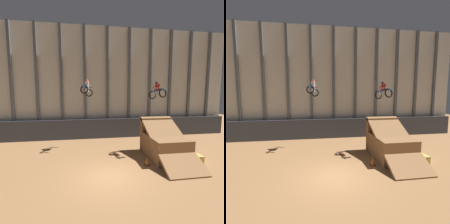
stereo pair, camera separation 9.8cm
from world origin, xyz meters
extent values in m
plane|color=#996B42|center=(0.00, 0.00, 0.00)|extent=(60.00, 60.00, 0.00)
cube|color=beige|center=(0.00, 9.97, 6.22)|extent=(32.00, 0.12, 12.45)
cube|color=#4C5156|center=(-8.87, 9.77, 6.22)|extent=(0.28, 0.28, 12.45)
cube|color=#4C5156|center=(-6.33, 9.77, 6.22)|extent=(0.28, 0.28, 12.45)
cube|color=#4C5156|center=(-3.80, 9.77, 6.22)|extent=(0.28, 0.28, 12.45)
cube|color=#4C5156|center=(-1.27, 9.77, 6.22)|extent=(0.28, 0.28, 12.45)
cube|color=#4C5156|center=(1.27, 9.77, 6.22)|extent=(0.28, 0.28, 12.45)
cube|color=#4C5156|center=(3.80, 9.77, 6.22)|extent=(0.28, 0.28, 12.45)
cube|color=#4C5156|center=(6.33, 9.77, 6.22)|extent=(0.28, 0.28, 12.45)
cube|color=#4C5156|center=(8.87, 9.77, 6.22)|extent=(0.28, 0.28, 12.45)
cube|color=#4C5156|center=(11.40, 9.77, 6.22)|extent=(0.28, 0.28, 12.45)
cube|color=#4C5156|center=(13.93, 9.77, 6.22)|extent=(0.28, 0.28, 12.45)
cube|color=#383D47|center=(0.00, 9.08, 1.09)|extent=(31.36, 0.20, 2.19)
cube|color=olive|center=(4.90, 2.63, 0.88)|extent=(2.73, 3.95, 1.76)
cube|color=olive|center=(4.90, 4.35, 1.47)|extent=(2.78, 0.50, 2.94)
cube|color=#996B42|center=(4.90, 1.78, 1.47)|extent=(2.78, 5.73, 3.12)
torus|color=black|center=(-0.93, 6.44, 5.13)|extent=(0.78, 0.48, 0.74)
torus|color=black|center=(-1.38, 5.14, 5.43)|extent=(0.78, 0.48, 0.74)
cube|color=#B7B7BC|center=(-1.16, 5.77, 5.41)|extent=(0.36, 0.59, 0.38)
cube|color=blue|center=(-1.09, 5.96, 5.57)|extent=(0.35, 0.52, 0.33)
cube|color=black|center=(-1.22, 5.60, 5.67)|extent=(0.34, 0.59, 0.23)
cube|color=blue|center=(-1.39, 5.10, 5.70)|extent=(0.25, 0.39, 0.13)
cylinder|color=#B7B7BC|center=(-0.97, 6.32, 5.41)|extent=(0.17, 0.35, 0.49)
cylinder|color=black|center=(-0.97, 6.33, 5.65)|extent=(0.66, 0.12, 0.04)
cube|color=silver|center=(-1.13, 5.84, 5.90)|extent=(0.34, 0.31, 0.52)
sphere|color=red|center=(-1.08, 5.99, 6.19)|extent=(0.35, 0.38, 0.31)
cylinder|color=silver|center=(-1.25, 5.88, 5.64)|extent=(0.22, 0.38, 0.38)
cylinder|color=silver|center=(-1.02, 5.80, 5.64)|extent=(0.22, 0.38, 0.38)
cylinder|color=silver|center=(-1.21, 6.12, 5.87)|extent=(0.23, 0.48, 0.34)
cylinder|color=silver|center=(-0.91, 6.01, 5.87)|extent=(0.23, 0.48, 0.34)
torus|color=black|center=(4.45, 4.28, 4.96)|extent=(0.76, 0.35, 0.74)
torus|color=black|center=(4.75, 2.92, 5.13)|extent=(0.76, 0.35, 0.74)
cube|color=#B7B7BC|center=(4.61, 3.57, 5.17)|extent=(0.29, 0.58, 0.34)
cube|color=blue|center=(4.57, 3.76, 5.35)|extent=(0.29, 0.50, 0.29)
cube|color=black|center=(4.65, 3.37, 5.41)|extent=(0.28, 0.59, 0.19)
cube|color=blue|center=(4.76, 2.86, 5.40)|extent=(0.21, 0.39, 0.10)
cylinder|color=#B7B7BC|center=(4.48, 4.14, 5.22)|extent=(0.12, 0.32, 0.51)
cylinder|color=black|center=(4.49, 4.13, 5.46)|extent=(0.63, 0.25, 0.04)
cube|color=maroon|center=(4.60, 3.60, 5.67)|extent=(0.33, 0.32, 0.53)
sphere|color=black|center=(4.57, 3.74, 5.97)|extent=(0.32, 0.34, 0.29)
cylinder|color=maroon|center=(4.48, 3.60, 5.40)|extent=(0.19, 0.40, 0.36)
cylinder|color=maroon|center=(4.71, 3.65, 5.40)|extent=(0.19, 0.40, 0.36)
cylinder|color=maroon|center=(4.39, 3.80, 5.66)|extent=(0.18, 0.50, 0.31)
cylinder|color=maroon|center=(4.71, 3.87, 5.66)|extent=(0.18, 0.50, 0.31)
cube|color=black|center=(2.95, 1.31, 0.01)|extent=(0.36, 0.36, 0.03)
cone|color=orange|center=(2.95, 1.31, 0.31)|extent=(0.28, 0.28, 0.55)
cube|color=#CCB751|center=(6.81, 1.19, 0.28)|extent=(0.64, 0.93, 0.56)
cube|color=#996623|center=(6.81, 1.19, 0.28)|extent=(0.08, 0.91, 0.57)
camera|label=1|loc=(-1.49, -10.13, 5.27)|focal=28.00mm
camera|label=2|loc=(-1.40, -10.15, 5.27)|focal=28.00mm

